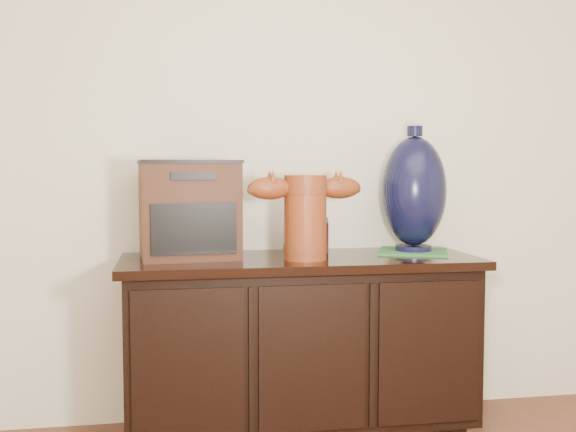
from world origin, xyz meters
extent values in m
plane|color=white|center=(0.00, 2.50, 1.30)|extent=(4.50, 0.00, 4.50)
cube|color=black|center=(0.00, 2.23, 0.04)|extent=(1.29, 0.45, 0.08)
cube|color=black|center=(0.00, 2.23, 0.40)|extent=(1.40, 0.50, 0.64)
cube|color=black|center=(0.00, 2.23, 0.74)|extent=(1.46, 0.56, 0.03)
cube|color=black|center=(-0.47, 1.97, 0.40)|extent=(0.41, 0.01, 0.56)
cube|color=black|center=(0.00, 1.97, 0.40)|extent=(0.41, 0.01, 0.56)
cube|color=black|center=(0.47, 1.97, 0.40)|extent=(0.41, 0.01, 0.56)
cylinder|color=brown|center=(0.01, 2.14, 0.92)|extent=(0.19, 0.19, 0.34)
cylinder|color=#43190D|center=(0.01, 2.14, 0.80)|extent=(0.20, 0.20, 0.03)
cylinder|color=#43190D|center=(0.01, 2.14, 1.04)|extent=(0.20, 0.20, 0.03)
ellipsoid|color=brown|center=(-0.14, 2.12, 1.04)|extent=(0.19, 0.11, 0.09)
ellipsoid|color=brown|center=(0.15, 2.16, 1.04)|extent=(0.19, 0.11, 0.09)
cube|color=#3A1A0E|center=(-0.45, 2.28, 0.95)|extent=(0.41, 0.34, 0.38)
cube|color=black|center=(-0.43, 2.12, 0.89)|extent=(0.33, 0.04, 0.20)
cube|color=black|center=(-0.45, 2.28, 1.15)|extent=(0.42, 0.35, 0.01)
cube|color=#337236|center=(0.51, 2.29, 0.76)|extent=(0.37, 0.37, 0.01)
cylinder|color=black|center=(0.51, 2.29, 0.77)|extent=(0.16, 0.16, 0.02)
ellipsoid|color=black|center=(0.51, 2.29, 1.02)|extent=(0.36, 0.36, 0.47)
cylinder|color=black|center=(0.51, 2.29, 1.28)|extent=(0.07, 0.07, 0.04)
cylinder|color=#550F0E|center=(0.11, 2.31, 0.82)|extent=(0.05, 0.05, 0.14)
cylinder|color=silver|center=(0.11, 2.31, 0.90)|extent=(0.05, 0.05, 0.02)
camera|label=1|loc=(-0.52, -0.48, 1.12)|focal=42.00mm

